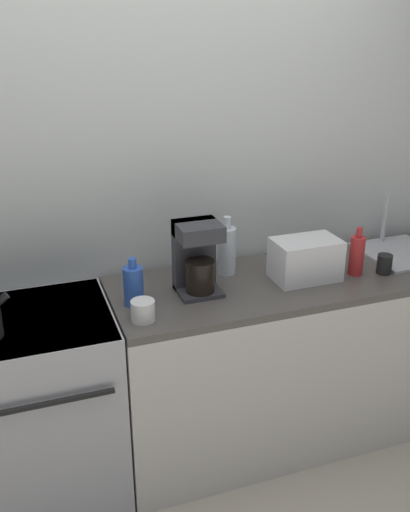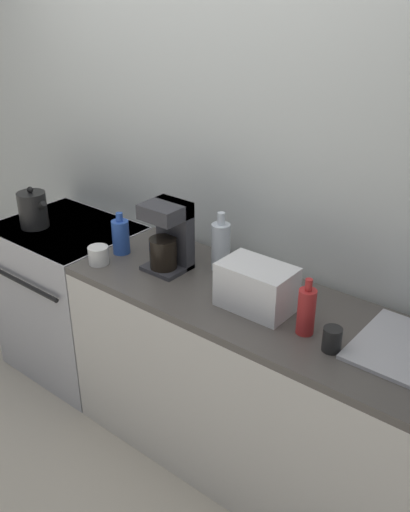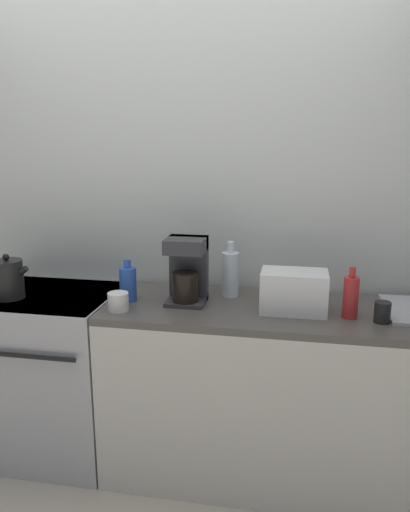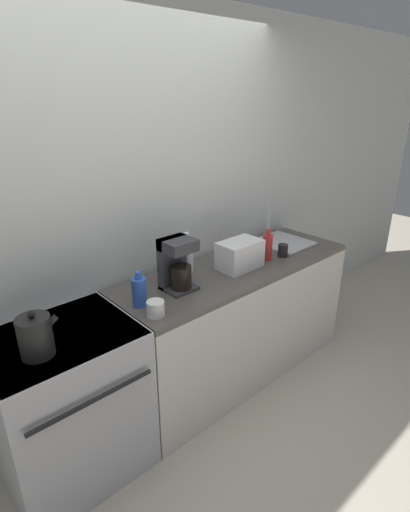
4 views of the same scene
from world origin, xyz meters
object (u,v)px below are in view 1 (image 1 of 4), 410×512
object	(u,v)px
bottle_clear	(227,250)
cup_black	(384,264)
coffee_maker	(197,256)
bottle_red	(357,255)
stove	(32,408)
bottle_blue	(133,285)
cup_white	(143,311)
toaster	(306,259)

from	to	relation	value
bottle_clear	cup_black	bearing A→B (deg)	-19.67
coffee_maker	bottle_red	world-z (taller)	coffee_maker
stove	bottle_blue	distance (m)	0.71
bottle_red	cup_white	xyz separation A→B (m)	(-1.07, -0.11, -0.06)
bottle_clear	cup_black	size ratio (longest dim) A/B	3.02
coffee_maker	bottle_clear	distance (m)	0.25
toaster	bottle_blue	world-z (taller)	bottle_blue
bottle_red	coffee_maker	bearing A→B (deg)	174.33
toaster	bottle_clear	xyz separation A→B (m)	(-0.33, 0.18, 0.02)
toaster	cup_black	distance (m)	0.40
toaster	bottle_red	xyz separation A→B (m)	(0.26, -0.04, 0.00)
bottle_blue	bottle_red	bearing A→B (deg)	-2.44
toaster	bottle_clear	size ratio (longest dim) A/B	1.07
toaster	bottle_red	size ratio (longest dim) A/B	1.30
bottle_clear	stove	bearing A→B (deg)	-171.19
bottle_red	cup_black	xyz separation A→B (m)	(0.14, -0.04, -0.05)
cup_white	bottle_clear	bearing A→B (deg)	33.34
cup_black	coffee_maker	bearing A→B (deg)	172.73
stove	bottle_red	distance (m)	1.65
bottle_blue	cup_white	xyz separation A→B (m)	(0.00, -0.15, -0.05)
bottle_clear	bottle_red	world-z (taller)	bottle_clear
stove	cup_white	world-z (taller)	cup_white
bottle_blue	cup_white	world-z (taller)	bottle_blue
bottle_blue	cup_black	size ratio (longest dim) A/B	2.24
stove	cup_white	size ratio (longest dim) A/B	9.19
stove	bottle_red	bearing A→B (deg)	-2.45
cup_white	stove	bearing A→B (deg)	160.19
cup_black	bottle_clear	bearing A→B (deg)	160.33
bottle_blue	bottle_red	world-z (taller)	bottle_red
toaster	bottle_blue	size ratio (longest dim) A/B	1.44
bottle_clear	bottle_blue	bearing A→B (deg)	-160.90
toaster	cup_black	world-z (taller)	toaster
stove	toaster	world-z (taller)	toaster
coffee_maker	bottle_clear	size ratio (longest dim) A/B	1.15
coffee_maker	cup_black	size ratio (longest dim) A/B	3.47
coffee_maker	cup_white	distance (m)	0.37
toaster	bottle_blue	bearing A→B (deg)	179.33
toaster	coffee_maker	bearing A→B (deg)	175.51
cup_black	stove	bearing A→B (deg)	176.42
bottle_red	cup_white	distance (m)	1.08
cup_white	bottle_red	bearing A→B (deg)	5.67
stove	cup_black	xyz separation A→B (m)	(1.69, -0.11, 0.49)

